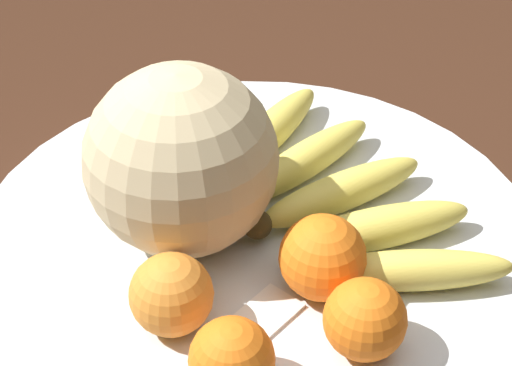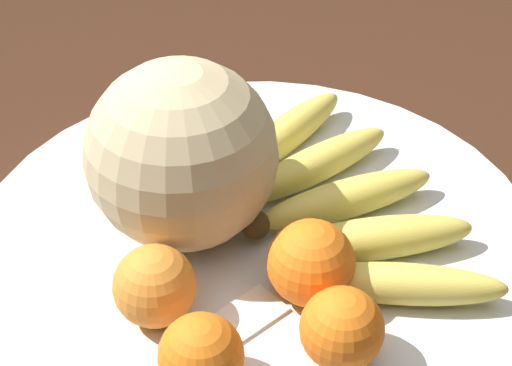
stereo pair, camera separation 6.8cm
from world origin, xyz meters
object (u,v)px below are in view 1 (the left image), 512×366
(orange_back_left, at_px, (232,360))
(produce_tag, at_px, (252,326))
(fruit_bowl, at_px, (256,238))
(orange_front_left, at_px, (171,295))
(melon, at_px, (181,160))
(orange_front_right, at_px, (365,319))
(kitchen_table, at_px, (263,274))
(orange_mid_center, at_px, (323,257))
(banana_bunch, at_px, (335,192))

(orange_back_left, xyz_separation_m, produce_tag, (0.02, 0.05, -0.03))
(fruit_bowl, xyz_separation_m, orange_front_left, (-0.07, -0.10, 0.04))
(fruit_bowl, distance_m, melon, 0.10)
(orange_front_right, relative_size, produce_tag, 0.71)
(kitchen_table, bearing_deg, melon, -139.23)
(melon, xyz_separation_m, produce_tag, (0.05, -0.11, -0.07))
(orange_front_right, height_order, orange_mid_center, orange_mid_center)
(orange_front_right, bearing_deg, produce_tag, 162.92)
(banana_bunch, distance_m, orange_mid_center, 0.10)
(melon, bearing_deg, orange_front_left, -94.78)
(produce_tag, bearing_deg, kitchen_table, 37.18)
(orange_back_left, relative_size, produce_tag, 0.70)
(fruit_bowl, relative_size, orange_front_right, 8.00)
(banana_bunch, xyz_separation_m, orange_mid_center, (-0.02, -0.10, 0.02))
(fruit_bowl, relative_size, produce_tag, 5.65)
(kitchen_table, height_order, orange_mid_center, orange_mid_center)
(fruit_bowl, height_order, produce_tag, produce_tag)
(orange_front_left, distance_m, orange_front_right, 0.14)
(orange_front_left, bearing_deg, fruit_bowl, 56.54)
(orange_front_left, xyz_separation_m, orange_back_left, (0.04, -0.06, -0.00))
(fruit_bowl, xyz_separation_m, banana_bunch, (0.07, 0.02, 0.03))
(orange_mid_center, distance_m, produce_tag, 0.07)
(kitchen_table, xyz_separation_m, orange_front_right, (0.06, -0.19, 0.14))
(melon, relative_size, orange_mid_center, 2.31)
(kitchen_table, relative_size, orange_front_left, 24.73)
(orange_mid_center, bearing_deg, fruit_bowl, 122.76)
(banana_bunch, bearing_deg, kitchen_table, 123.51)
(melon, distance_m, orange_back_left, 0.17)
(orange_mid_center, bearing_deg, banana_bunch, 76.58)
(orange_front_right, relative_size, orange_back_left, 1.01)
(fruit_bowl, height_order, orange_front_left, orange_front_left)
(banana_bunch, relative_size, orange_back_left, 4.86)
(produce_tag, bearing_deg, melon, 68.69)
(melon, relative_size, orange_back_left, 2.62)
(banana_bunch, bearing_deg, produce_tag, -147.81)
(orange_back_left, bearing_deg, melon, 101.57)
(banana_bunch, height_order, orange_back_left, orange_back_left)
(orange_front_right, bearing_deg, orange_mid_center, 110.51)
(kitchen_table, xyz_separation_m, orange_mid_center, (0.04, -0.13, 0.14))
(orange_front_right, relative_size, orange_mid_center, 0.89)
(melon, relative_size, orange_front_right, 2.58)
(orange_mid_center, bearing_deg, produce_tag, -146.31)
(fruit_bowl, xyz_separation_m, produce_tag, (-0.01, -0.11, 0.01))
(orange_front_left, bearing_deg, produce_tag, -6.89)
(melon, distance_m, produce_tag, 0.14)
(banana_bunch, distance_m, orange_back_left, 0.21)
(orange_mid_center, bearing_deg, orange_front_left, -165.19)
(orange_mid_center, bearing_deg, orange_front_right, -69.49)
(melon, xyz_separation_m, orange_front_right, (0.13, -0.13, -0.05))
(orange_front_right, xyz_separation_m, orange_mid_center, (-0.02, 0.06, 0.00))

